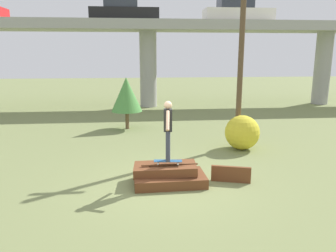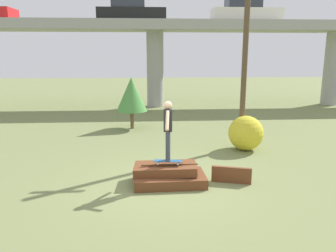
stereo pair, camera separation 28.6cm
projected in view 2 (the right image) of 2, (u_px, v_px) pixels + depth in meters
name	position (u px, v px, depth m)	size (l,w,h in m)	color
ground_plane	(170.00, 184.00, 8.98)	(80.00, 80.00, 0.00)	olive
scrap_pile	(168.00, 175.00, 8.97)	(1.97, 1.16, 0.57)	brown
scrap_plank_loose	(231.00, 175.00, 9.00)	(1.06, 0.40, 0.45)	brown
skateboard	(168.00, 161.00, 8.86)	(0.78, 0.30, 0.09)	#23517F
skater	(168.00, 127.00, 8.65)	(0.24, 1.08, 1.63)	#383D4C
highway_overpass	(155.00, 34.00, 21.08)	(44.00, 3.24, 5.52)	#9E9E99
car_on_overpass_left	(245.00, 12.00, 21.45)	(4.53, 1.60, 1.48)	silver
car_on_overpass_mid	(131.00, 12.00, 20.75)	(4.27, 1.86, 1.30)	black
utility_pole	(245.00, 54.00, 11.72)	(1.30, 0.20, 6.71)	brown
tree_behind_left	(132.00, 94.00, 15.24)	(1.44, 1.44, 2.42)	brown
bush_yellow_flowering	(246.00, 133.00, 11.99)	(1.28, 1.28, 1.28)	gold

